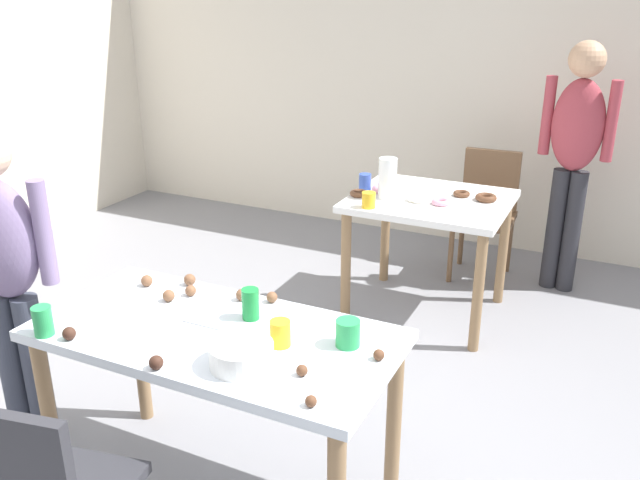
# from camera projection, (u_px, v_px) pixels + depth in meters

# --- Properties ---
(wall_back) EXTENTS (6.40, 0.10, 2.60)m
(wall_back) POSITION_uv_depth(u_px,v_px,m) (475.00, 74.00, 4.97)
(wall_back) COLOR beige
(wall_back) RESTS_ON ground_plane
(dining_table_near) EXTENTS (1.36, 0.66, 0.75)m
(dining_table_near) POSITION_uv_depth(u_px,v_px,m) (216.00, 355.00, 2.51)
(dining_table_near) COLOR silver
(dining_table_near) RESTS_ON ground_plane
(dining_table_far) EXTENTS (0.91, 0.80, 0.75)m
(dining_table_far) POSITION_uv_depth(u_px,v_px,m) (429.00, 216.00, 4.01)
(dining_table_far) COLOR white
(dining_table_far) RESTS_ON ground_plane
(chair_far_table) EXTENTS (0.41, 0.41, 0.87)m
(chair_far_table) POSITION_uv_depth(u_px,v_px,m) (486.00, 206.00, 4.62)
(chair_far_table) COLOR brown
(chair_far_table) RESTS_ON ground_plane
(person_girl_near) EXTENTS (0.45, 0.29, 1.43)m
(person_girl_near) POSITION_uv_depth(u_px,v_px,m) (6.00, 269.00, 2.75)
(person_girl_near) COLOR #383D4C
(person_girl_near) RESTS_ON ground_plane
(person_adult_far) EXTENTS (0.45, 0.23, 1.62)m
(person_adult_far) POSITION_uv_depth(u_px,v_px,m) (575.00, 146.00, 4.21)
(person_adult_far) COLOR #28282D
(person_adult_far) RESTS_ON ground_plane
(mixing_bowl) EXTENTS (0.22, 0.22, 0.08)m
(mixing_bowl) POSITION_uv_depth(u_px,v_px,m) (242.00, 355.00, 2.24)
(mixing_bowl) COLOR white
(mixing_bowl) RESTS_ON dining_table_near
(soda_can) EXTENTS (0.07, 0.07, 0.12)m
(soda_can) POSITION_uv_depth(u_px,v_px,m) (250.00, 304.00, 2.54)
(soda_can) COLOR #198438
(soda_can) RESTS_ON dining_table_near
(fork_near) EXTENTS (0.17, 0.02, 0.01)m
(fork_near) POSITION_uv_depth(u_px,v_px,m) (201.00, 324.00, 2.51)
(fork_near) COLOR silver
(fork_near) RESTS_ON dining_table_near
(cup_near_0) EXTENTS (0.09, 0.09, 0.10)m
(cup_near_0) POSITION_uv_depth(u_px,v_px,m) (348.00, 333.00, 2.35)
(cup_near_0) COLOR green
(cup_near_0) RESTS_ON dining_table_near
(cup_near_1) EXTENTS (0.07, 0.07, 0.11)m
(cup_near_1) POSITION_uv_depth(u_px,v_px,m) (43.00, 321.00, 2.42)
(cup_near_1) COLOR green
(cup_near_1) RESTS_ON dining_table_near
(cup_near_2) EXTENTS (0.07, 0.07, 0.10)m
(cup_near_2) POSITION_uv_depth(u_px,v_px,m) (280.00, 333.00, 2.35)
(cup_near_2) COLOR yellow
(cup_near_2) RESTS_ON dining_table_near
(cake_ball_0) EXTENTS (0.05, 0.05, 0.05)m
(cake_ball_0) POSITION_uv_depth(u_px,v_px,m) (191.00, 291.00, 2.74)
(cake_ball_0) COLOR brown
(cake_ball_0) RESTS_ON dining_table_near
(cake_ball_1) EXTENTS (0.05, 0.05, 0.05)m
(cake_ball_1) POSITION_uv_depth(u_px,v_px,m) (169.00, 296.00, 2.69)
(cake_ball_1) COLOR brown
(cake_ball_1) RESTS_ON dining_table_near
(cake_ball_2) EXTENTS (0.05, 0.05, 0.05)m
(cake_ball_2) POSITION_uv_depth(u_px,v_px,m) (147.00, 281.00, 2.82)
(cake_ball_2) COLOR brown
(cake_ball_2) RESTS_ON dining_table_near
(cake_ball_3) EXTENTS (0.05, 0.05, 0.05)m
(cake_ball_3) POSITION_uv_depth(u_px,v_px,m) (156.00, 362.00, 2.22)
(cake_ball_3) COLOR #3D2319
(cake_ball_3) RESTS_ON dining_table_near
(cake_ball_4) EXTENTS (0.04, 0.04, 0.04)m
(cake_ball_4) POSITION_uv_depth(u_px,v_px,m) (302.00, 370.00, 2.18)
(cake_ball_4) COLOR brown
(cake_ball_4) RESTS_ON dining_table_near
(cake_ball_5) EXTENTS (0.05, 0.05, 0.05)m
(cake_ball_5) POSITION_uv_depth(u_px,v_px,m) (242.00, 295.00, 2.70)
(cake_ball_5) COLOR brown
(cake_ball_5) RESTS_ON dining_table_near
(cake_ball_6) EXTENTS (0.04, 0.04, 0.04)m
(cake_ball_6) POSITION_uv_depth(u_px,v_px,m) (272.00, 297.00, 2.68)
(cake_ball_6) COLOR brown
(cake_ball_6) RESTS_ON dining_table_near
(cake_ball_7) EXTENTS (0.04, 0.04, 0.04)m
(cake_ball_7) POSITION_uv_depth(u_px,v_px,m) (379.00, 355.00, 2.27)
(cake_ball_7) COLOR brown
(cake_ball_7) RESTS_ON dining_table_near
(cake_ball_8) EXTENTS (0.05, 0.05, 0.05)m
(cake_ball_8) POSITION_uv_depth(u_px,v_px,m) (69.00, 333.00, 2.40)
(cake_ball_8) COLOR #3D2319
(cake_ball_8) RESTS_ON dining_table_near
(cake_ball_9) EXTENTS (0.04, 0.04, 0.04)m
(cake_ball_9) POSITION_uv_depth(u_px,v_px,m) (311.00, 401.00, 2.03)
(cake_ball_9) COLOR brown
(cake_ball_9) RESTS_ON dining_table_near
(cake_ball_10) EXTENTS (0.05, 0.05, 0.05)m
(cake_ball_10) POSITION_uv_depth(u_px,v_px,m) (190.00, 280.00, 2.83)
(cake_ball_10) COLOR brown
(cake_ball_10) RESTS_ON dining_table_near
(pitcher_far) EXTENTS (0.11, 0.11, 0.24)m
(pitcher_far) POSITION_uv_depth(u_px,v_px,m) (388.00, 178.00, 3.92)
(pitcher_far) COLOR white
(pitcher_far) RESTS_ON dining_table_far
(cup_far_0) EXTENTS (0.08, 0.08, 0.09)m
(cup_far_0) POSITION_uv_depth(u_px,v_px,m) (369.00, 200.00, 3.78)
(cup_far_0) COLOR yellow
(cup_far_0) RESTS_ON dining_table_far
(cup_far_1) EXTENTS (0.07, 0.07, 0.10)m
(cup_far_1) POSITION_uv_depth(u_px,v_px,m) (365.00, 182.00, 4.10)
(cup_far_1) COLOR #3351B2
(cup_far_1) RESTS_ON dining_table_far
(donut_far_0) EXTENTS (0.11, 0.11, 0.03)m
(donut_far_0) POSITION_uv_depth(u_px,v_px,m) (359.00, 193.00, 4.00)
(donut_far_0) COLOR brown
(donut_far_0) RESTS_ON dining_table_far
(donut_far_1) EXTENTS (0.10, 0.10, 0.03)m
(donut_far_1) POSITION_uv_depth(u_px,v_px,m) (462.00, 194.00, 3.99)
(donut_far_1) COLOR brown
(donut_far_1) RESTS_ON dining_table_far
(donut_far_2) EXTENTS (0.11, 0.11, 0.03)m
(donut_far_2) POSITION_uv_depth(u_px,v_px,m) (441.00, 202.00, 3.84)
(donut_far_2) COLOR pink
(donut_far_2) RESTS_ON dining_table_far
(donut_far_3) EXTENTS (0.12, 0.12, 0.04)m
(donut_far_3) POSITION_uv_depth(u_px,v_px,m) (486.00, 198.00, 3.91)
(donut_far_3) COLOR brown
(donut_far_3) RESTS_ON dining_table_far
(donut_far_4) EXTENTS (0.12, 0.12, 0.03)m
(donut_far_4) POSITION_uv_depth(u_px,v_px,m) (417.00, 198.00, 3.90)
(donut_far_4) COLOR white
(donut_far_4) RESTS_ON dining_table_far
(donut_far_5) EXTENTS (0.14, 0.14, 0.04)m
(donut_far_5) POSITION_uv_depth(u_px,v_px,m) (384.00, 189.00, 4.07)
(donut_far_5) COLOR pink
(donut_far_5) RESTS_ON dining_table_far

